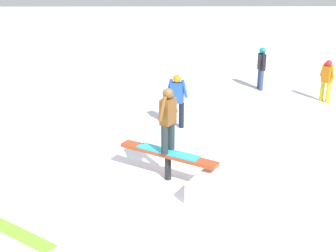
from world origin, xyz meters
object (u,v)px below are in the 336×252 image
object	(u,v)px
bystander_blue	(177,98)
bystander_orange	(327,79)
rail_feature	(168,157)
main_rider_on_rail	(168,121)
bystander_black	(261,66)
loose_snowboard_lime	(21,235)

from	to	relation	value
bystander_blue	bystander_orange	xyz separation A→B (m)	(-4.81, -2.21, -0.07)
rail_feature	bystander_blue	distance (m)	3.12
main_rider_on_rail	bystander_blue	size ratio (longest dim) A/B	0.95
bystander_black	bystander_blue	size ratio (longest dim) A/B	0.99
rail_feature	bystander_blue	bearing A→B (deg)	-63.53
bystander_black	loose_snowboard_lime	distance (m)	10.58
main_rider_on_rail	loose_snowboard_lime	bearing A→B (deg)	69.78
main_rider_on_rail	bystander_blue	xyz separation A→B (m)	(-0.26, -3.10, -0.50)
loose_snowboard_lime	bystander_black	bearing A→B (deg)	-88.81
rail_feature	main_rider_on_rail	world-z (taller)	main_rider_on_rail
rail_feature	bystander_orange	xyz separation A→B (m)	(-5.07, -5.30, 0.23)
rail_feature	bystander_orange	size ratio (longest dim) A/B	1.53
bystander_orange	loose_snowboard_lime	bearing A→B (deg)	102.12
main_rider_on_rail	bystander_black	xyz separation A→B (m)	(-3.26, -6.70, -0.51)
bystander_orange	loose_snowboard_lime	distance (m)	10.66
bystander_orange	bystander_black	bearing A→B (deg)	20.57
rail_feature	main_rider_on_rail	bearing A→B (deg)	0.00
bystander_orange	main_rider_on_rail	bearing A→B (deg)	104.42
rail_feature	bystander_orange	bearing A→B (deg)	-102.42
bystander_orange	loose_snowboard_lime	size ratio (longest dim) A/B	0.89
bystander_blue	loose_snowboard_lime	distance (m)	5.96
bystander_black	bystander_orange	bearing A→B (deg)	-130.56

